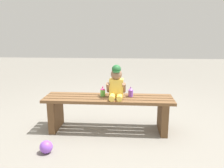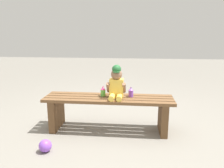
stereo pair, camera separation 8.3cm
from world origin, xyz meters
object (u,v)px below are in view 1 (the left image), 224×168
(child_figure, at_px, (116,84))
(park_bench, at_px, (108,108))
(sippy_cup_right, at_px, (131,92))
(sippy_cup_left, at_px, (103,92))
(toy_ball, at_px, (46,147))

(child_figure, bearing_deg, park_bench, 175.69)
(sippy_cup_right, bearing_deg, sippy_cup_left, 180.00)
(sippy_cup_left, distance_m, sippy_cup_right, 0.35)
(park_bench, xyz_separation_m, sippy_cup_left, (-0.07, 0.05, 0.20))
(sippy_cup_left, height_order, toy_ball, sippy_cup_left)
(sippy_cup_left, bearing_deg, sippy_cup_right, 0.00)
(sippy_cup_right, bearing_deg, park_bench, -170.46)
(toy_ball, bearing_deg, child_figure, 41.06)
(park_bench, xyz_separation_m, sippy_cup_right, (0.28, 0.05, 0.20))
(park_bench, bearing_deg, sippy_cup_left, 148.12)
(toy_ball, bearing_deg, park_bench, 45.80)
(child_figure, relative_size, sippy_cup_left, 3.26)
(sippy_cup_left, bearing_deg, toy_ball, -128.31)
(sippy_cup_left, relative_size, sippy_cup_right, 1.00)
(toy_ball, bearing_deg, sippy_cup_left, 51.69)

